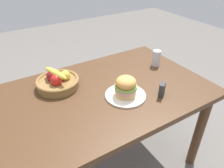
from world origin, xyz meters
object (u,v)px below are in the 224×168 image
fruit_basket (58,81)px  napkin_holder (162,89)px  plate (125,95)px  sandwich (126,86)px  soda_can (156,58)px

fruit_basket → napkin_holder: 0.69m
plate → fruit_basket: bearing=135.2°
plate → sandwich: size_ratio=1.84×
plate → fruit_basket: fruit_basket is taller
soda_can → sandwich: bearing=-153.5°
plate → napkin_holder: bearing=-29.2°
soda_can → fruit_basket: bearing=172.3°
sandwich → fruit_basket: (-0.33, 0.33, -0.03)m
plate → soda_can: soda_can is taller
soda_can → fruit_basket: fruit_basket is taller
sandwich → soda_can: bearing=26.5°
fruit_basket → napkin_holder: size_ratio=3.22×
fruit_basket → soda_can: bearing=-7.7°
plate → napkin_holder: napkin_holder is taller
napkin_holder → plate: bearing=117.7°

